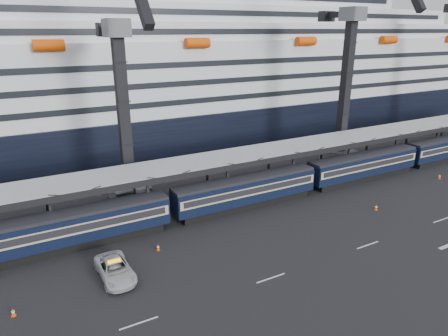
% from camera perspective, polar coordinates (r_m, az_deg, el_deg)
% --- Properties ---
extents(ground, '(260.00, 260.00, 0.00)m').
position_cam_1_polar(ground, '(47.67, 17.93, -7.74)').
color(ground, black).
rests_on(ground, ground).
extents(lane_markings, '(111.00, 4.27, 0.02)m').
position_cam_1_polar(lane_markings, '(50.90, 28.66, -7.49)').
color(lane_markings, beige).
rests_on(lane_markings, ground).
extents(train, '(133.05, 3.00, 4.05)m').
position_cam_1_polar(train, '(50.78, 6.42, -2.46)').
color(train, black).
rests_on(train, ground).
extents(canopy, '(130.00, 6.25, 5.53)m').
position_cam_1_polar(canopy, '(55.45, 8.14, 2.67)').
color(canopy, '#96989E').
rests_on(canopy, ground).
extents(cruise_ship, '(214.09, 28.84, 34.00)m').
position_cam_1_polar(cruise_ship, '(81.10, -6.10, 13.07)').
color(cruise_ship, black).
rests_on(cruise_ship, ground).
extents(crane_dark_near, '(4.50, 17.75, 35.08)m').
position_cam_1_polar(crane_dark_near, '(49.41, -14.10, 8.23)').
color(crane_dark_near, '#4D5155').
rests_on(crane_dark_near, ground).
extents(crane_dark_mid, '(4.50, 18.24, 39.64)m').
position_cam_1_polar(crane_dark_mid, '(66.28, 17.32, 11.87)').
color(crane_dark_mid, '#4D5155').
rests_on(crane_dark_mid, ground).
extents(pickup_truck, '(2.80, 5.85, 1.61)m').
position_cam_1_polar(pickup_truck, '(37.54, -15.29, -13.82)').
color(pickup_truck, '#B1B3B8').
rests_on(pickup_truck, ground).
extents(traffic_cone_a, '(0.36, 0.36, 0.71)m').
position_cam_1_polar(traffic_cone_a, '(36.30, -27.92, -17.72)').
color(traffic_cone_a, '#E34807').
rests_on(traffic_cone_a, ground).
extents(traffic_cone_c, '(0.34, 0.34, 0.69)m').
position_cam_1_polar(traffic_cone_c, '(41.00, -9.41, -11.09)').
color(traffic_cone_c, '#E34807').
rests_on(traffic_cone_c, ground).
extents(traffic_cone_d, '(0.39, 0.39, 0.78)m').
position_cam_1_polar(traffic_cone_d, '(52.17, 20.90, -5.24)').
color(traffic_cone_d, '#E34807').
rests_on(traffic_cone_d, ground).
extents(traffic_cone_e, '(0.38, 0.38, 0.77)m').
position_cam_1_polar(traffic_cone_e, '(66.83, 28.42, -1.04)').
color(traffic_cone_e, '#E34807').
rests_on(traffic_cone_e, ground).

